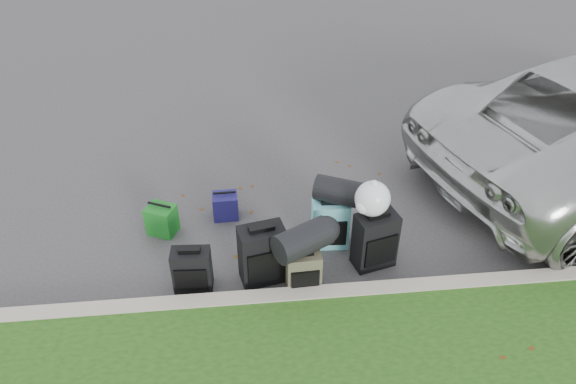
{
  "coord_description": "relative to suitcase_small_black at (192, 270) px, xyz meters",
  "views": [
    {
      "loc": [
        -0.61,
        -4.97,
        4.42
      ],
      "look_at": [
        -0.1,
        0.2,
        0.55
      ],
      "focal_mm": 35.0,
      "sensor_mm": 36.0,
      "label": 1
    }
  ],
  "objects": [
    {
      "name": "suitcase_large_black_right",
      "position": [
        1.99,
        0.17,
        0.08
      ],
      "size": [
        0.5,
        0.38,
        0.67
      ],
      "primitive_type": "cube",
      "rotation": [
        0.0,
        0.0,
        0.27
      ],
      "color": "black",
      "rests_on": "ground"
    },
    {
      "name": "suitcase_olive",
      "position": [
        1.16,
        -0.13,
        -0.01
      ],
      "size": [
        0.36,
        0.24,
        0.49
      ],
      "primitive_type": "cube",
      "rotation": [
        0.0,
        0.0,
        0.04
      ],
      "color": "#3D3A29",
      "rests_on": "ground"
    },
    {
      "name": "tote_navy",
      "position": [
        0.35,
        1.17,
        -0.09
      ],
      "size": [
        0.31,
        0.25,
        0.33
      ],
      "primitive_type": "cube",
      "rotation": [
        0.0,
        0.0,
        0.02
      ],
      "color": "navy",
      "rests_on": "ground"
    },
    {
      "name": "ground",
      "position": [
        1.2,
        0.66,
        -0.25
      ],
      "size": [
        120.0,
        120.0,
        0.0
      ],
      "primitive_type": "plane",
      "color": "#383535",
      "rests_on": "ground"
    },
    {
      "name": "trash_bag",
      "position": [
        1.93,
        0.24,
        0.61
      ],
      "size": [
        0.38,
        0.38,
        0.38
      ],
      "primitive_type": "sphere",
      "color": "white",
      "rests_on": "suitcase_large_black_right"
    },
    {
      "name": "suitcase_large_black_left",
      "position": [
        0.75,
        0.06,
        0.09
      ],
      "size": [
        0.53,
        0.38,
        0.69
      ],
      "primitive_type": "cube",
      "rotation": [
        0.0,
        0.0,
        0.21
      ],
      "color": "black",
      "rests_on": "ground"
    },
    {
      "name": "suitcase_small_black",
      "position": [
        0.0,
        0.0,
        0.0
      ],
      "size": [
        0.42,
        0.25,
        0.5
      ],
      "primitive_type": "cube",
      "rotation": [
        0.0,
        0.0,
        -0.06
      ],
      "color": "black",
      "rests_on": "ground"
    },
    {
      "name": "duffel_left",
      "position": [
        1.15,
        -0.1,
        0.4
      ],
      "size": [
        0.67,
        0.56,
        0.32
      ],
      "primitive_type": "cylinder",
      "rotation": [
        0.0,
        1.57,
        0.5
      ],
      "color": "black",
      "rests_on": "suitcase_olive"
    },
    {
      "name": "duffel_right",
      "position": [
        1.63,
        0.56,
        0.5
      ],
      "size": [
        0.6,
        0.49,
        0.29
      ],
      "primitive_type": "cylinder",
      "rotation": [
        0.0,
        1.57,
        -0.43
      ],
      "color": "black",
      "rests_on": "suitcase_teal"
    },
    {
      "name": "tote_green",
      "position": [
        -0.4,
        0.95,
        -0.07
      ],
      "size": [
        0.4,
        0.37,
        0.36
      ],
      "primitive_type": "cube",
      "rotation": [
        0.0,
        0.0,
        -0.42
      ],
      "color": "#186C1D",
      "rests_on": "ground"
    },
    {
      "name": "suitcase_teal",
      "position": [
        1.55,
        0.55,
        0.05
      ],
      "size": [
        0.44,
        0.28,
        0.6
      ],
      "primitive_type": "cube",
      "rotation": [
        0.0,
        0.0,
        -0.06
      ],
      "color": "teal",
      "rests_on": "ground"
    },
    {
      "name": "curb",
      "position": [
        1.2,
        -0.34,
        -0.18
      ],
      "size": [
        120.0,
        0.18,
        0.15
      ],
      "primitive_type": "cube",
      "color": "#9E937F",
      "rests_on": "ground"
    }
  ]
}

